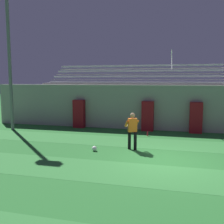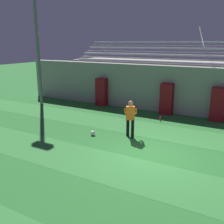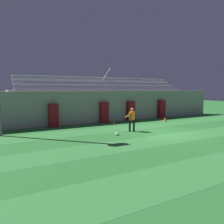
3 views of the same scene
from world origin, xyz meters
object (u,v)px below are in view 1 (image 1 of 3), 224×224
object	(u,v)px
padding_pillar_gate_right	(196,118)
soccer_ball	(94,149)
floodlight_pole	(8,33)
padding_pillar_gate_left	(148,116)
padding_pillar_far_left	(79,114)
water_bottle	(147,134)
goalkeeper	(132,129)

from	to	relation	value
padding_pillar_gate_right	soccer_ball	world-z (taller)	padding_pillar_gate_right
padding_pillar_gate_right	floodlight_pole	xyz separation A→B (m)	(-11.13, -1.71, 5.03)
padding_pillar_gate_left	padding_pillar_far_left	world-z (taller)	same
water_bottle	soccer_ball	bearing A→B (deg)	-117.17
padding_pillar_gate_left	floodlight_pole	xyz separation A→B (m)	(-8.31, -1.71, 5.03)
padding_pillar_gate_left	water_bottle	bearing A→B (deg)	-83.31
goalkeeper	padding_pillar_far_left	bearing A→B (deg)	133.51
padding_pillar_gate_left	goalkeeper	bearing A→B (deg)	-91.93
padding_pillar_far_left	goalkeeper	distance (m)	6.29
floodlight_pole	goalkeeper	distance (m)	9.97
padding_pillar_gate_left	padding_pillar_gate_right	size ratio (longest dim) A/B	1.00
padding_pillar_far_left	water_bottle	size ratio (longest dim) A/B	7.58
padding_pillar_far_left	soccer_ball	bearing A→B (deg)	-62.18
floodlight_pole	padding_pillar_gate_right	bearing A→B (deg)	8.72
goalkeeper	water_bottle	bearing A→B (deg)	83.79
floodlight_pole	goalkeeper	size ratio (longest dim) A/B	5.77
goalkeeper	soccer_ball	bearing A→B (deg)	-157.17
padding_pillar_far_left	soccer_ball	xyz separation A→B (m)	(2.76, -5.23, -0.80)
padding_pillar_gate_left	goalkeeper	distance (m)	4.57
padding_pillar_far_left	water_bottle	bearing A→B (deg)	-17.97
water_bottle	padding_pillar_gate_right	bearing A→B (deg)	29.75
padding_pillar_far_left	floodlight_pole	size ratio (longest dim) A/B	0.19
goalkeeper	soccer_ball	distance (m)	1.91
padding_pillar_gate_right	goalkeeper	world-z (taller)	padding_pillar_gate_right
goalkeeper	soccer_ball	xyz separation A→B (m)	(-1.57, -0.66, -0.84)
padding_pillar_far_left	soccer_ball	size ratio (longest dim) A/B	8.27
water_bottle	padding_pillar_far_left	bearing A→B (deg)	162.03
padding_pillar_gate_left	padding_pillar_gate_right	bearing A→B (deg)	0.00
padding_pillar_far_left	goalkeeper	world-z (taller)	padding_pillar_far_left
floodlight_pole	goalkeeper	bearing A→B (deg)	-19.31
padding_pillar_gate_left	water_bottle	world-z (taller)	padding_pillar_gate_left
soccer_ball	floodlight_pole	bearing A→B (deg)	151.86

